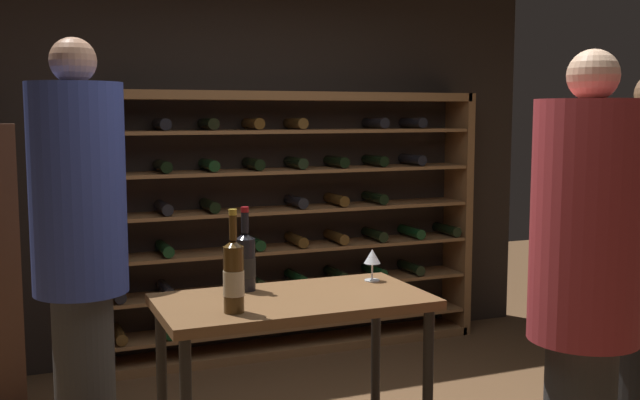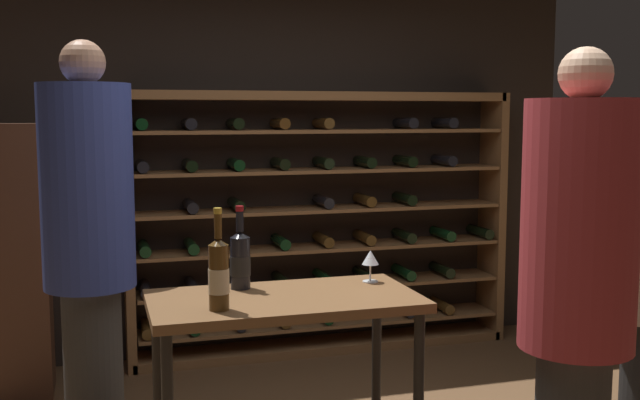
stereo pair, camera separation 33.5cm
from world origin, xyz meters
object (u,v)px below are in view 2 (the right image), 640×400
(person_bystander_dark_jacket, at_px, (577,285))
(display_cabinet, at_px, (10,261))
(tasting_table, at_px, (284,326))
(wine_rack, at_px, (320,224))
(wine_bottle_gold_foil, at_px, (219,274))
(wine_bottle_red_label, at_px, (240,259))
(person_host_in_suit, at_px, (89,235))
(wine_glass_stemmed_right, at_px, (370,259))

(person_bystander_dark_jacket, bearing_deg, display_cabinet, -150.77)
(tasting_table, xyz_separation_m, display_cabinet, (-1.22, 1.83, -0.01))
(wine_rack, relative_size, tasting_table, 2.52)
(person_bystander_dark_jacket, bearing_deg, wine_bottle_gold_foil, -122.88)
(display_cabinet, xyz_separation_m, wine_bottle_red_label, (1.08, -1.65, 0.26))
(tasting_table, bearing_deg, wine_bottle_red_label, 128.42)
(person_host_in_suit, xyz_separation_m, wine_bottle_red_label, (0.61, -0.56, -0.05))
(person_host_in_suit, distance_m, wine_bottle_gold_foil, 1.00)
(tasting_table, distance_m, wine_glass_stemmed_right, 0.50)
(tasting_table, distance_m, wine_bottle_gold_foil, 0.41)
(wine_rack, bearing_deg, wine_bottle_red_label, -115.55)
(person_host_in_suit, xyz_separation_m, person_bystander_dark_jacket, (1.71, -1.34, -0.06))
(wine_glass_stemmed_right, bearing_deg, tasting_table, -161.62)
(tasting_table, height_order, person_host_in_suit, person_host_in_suit)
(display_cabinet, bearing_deg, tasting_table, -56.27)
(display_cabinet, bearing_deg, person_bystander_dark_jacket, -48.15)
(wine_rack, height_order, display_cabinet, wine_rack)
(person_host_in_suit, xyz_separation_m, wine_bottle_gold_foil, (0.47, -0.88, -0.03))
(display_cabinet, relative_size, wine_bottle_red_label, 4.64)
(wine_rack, bearing_deg, display_cabinet, -171.68)
(wine_rack, relative_size, person_host_in_suit, 1.35)
(display_cabinet, height_order, wine_bottle_gold_foil, display_cabinet)
(wine_bottle_red_label, bearing_deg, wine_rack, 64.45)
(display_cabinet, distance_m, wine_bottle_red_label, 1.99)
(person_bystander_dark_jacket, xyz_separation_m, wine_bottle_gold_foil, (-1.24, 0.46, 0.02))
(wine_rack, bearing_deg, person_host_in_suit, -138.10)
(person_host_in_suit, relative_size, display_cabinet, 1.24)
(person_host_in_suit, xyz_separation_m, display_cabinet, (-0.47, 1.09, -0.31))
(person_bystander_dark_jacket, relative_size, wine_glass_stemmed_right, 13.60)
(tasting_table, bearing_deg, wine_bottle_gold_foil, -154.11)
(tasting_table, relative_size, wine_bottle_red_label, 3.08)
(person_host_in_suit, bearing_deg, person_bystander_dark_jacket, 65.42)
(person_host_in_suit, relative_size, wine_bottle_red_label, 5.75)
(wine_rack, distance_m, wine_bottle_gold_foil, 2.51)
(person_bystander_dark_jacket, xyz_separation_m, display_cabinet, (-2.17, 2.43, -0.25))
(tasting_table, distance_m, wine_bottle_red_label, 0.34)
(display_cabinet, bearing_deg, wine_bottle_gold_foil, -64.57)
(display_cabinet, height_order, wine_bottle_red_label, display_cabinet)
(wine_rack, relative_size, wine_glass_stemmed_right, 19.31)
(tasting_table, xyz_separation_m, wine_bottle_gold_foil, (-0.29, -0.14, 0.27))
(tasting_table, bearing_deg, person_bystander_dark_jacket, -32.05)
(wine_glass_stemmed_right, bearing_deg, person_host_in_suit, 153.01)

